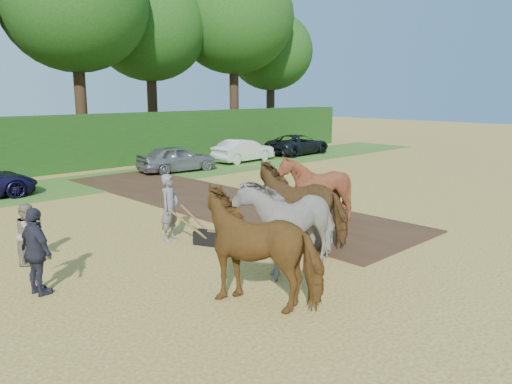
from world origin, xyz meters
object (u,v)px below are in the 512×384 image
object	(u,v)px
spectator_near	(28,233)
spectator_far	(37,252)
plough_team	(291,212)
parked_cars	(106,166)

from	to	relation	value
spectator_near	spectator_far	size ratio (longest dim) A/B	0.81
spectator_near	spectator_far	world-z (taller)	spectator_far
plough_team	parked_cars	distance (m)	13.90
plough_team	spectator_near	bearing A→B (deg)	141.87
spectator_far	plough_team	world-z (taller)	plough_team
spectator_near	spectator_far	distance (m)	2.26
spectator_far	spectator_near	bearing A→B (deg)	-22.73
spectator_far	parked_cars	bearing A→B (deg)	-40.28
parked_cars	spectator_near	bearing A→B (deg)	-126.39
spectator_near	plough_team	bearing A→B (deg)	-88.69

